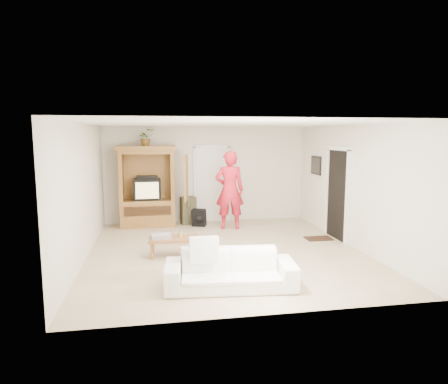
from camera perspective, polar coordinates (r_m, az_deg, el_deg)
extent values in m
plane|color=tan|center=(8.33, 0.19, -8.45)|extent=(6.00, 6.00, 0.00)
plane|color=white|center=(7.98, 0.20, 9.73)|extent=(6.00, 6.00, 0.00)
plane|color=silver|center=(11.00, -2.56, 2.51)|extent=(5.50, 0.00, 5.50)
plane|color=silver|center=(5.17, 6.07, -3.95)|extent=(5.50, 0.00, 5.50)
plane|color=silver|center=(8.04, -19.47, -0.03)|extent=(0.00, 6.00, 6.00)
plane|color=silver|center=(8.95, 17.80, 0.83)|extent=(0.00, 6.00, 6.00)
cube|color=#9A662F|center=(10.70, -10.82, -2.93)|extent=(1.40, 0.60, 0.70)
cube|color=#9A662F|center=(10.60, -14.47, 2.04)|extent=(0.10, 0.60, 1.20)
cube|color=#9A662F|center=(10.57, -7.43, 2.22)|extent=(0.10, 0.60, 1.20)
cube|color=#9A662F|center=(10.83, -10.93, 2.28)|extent=(1.40, 0.06, 1.20)
cube|color=#9A662F|center=(10.52, -11.05, 5.66)|extent=(1.40, 0.60, 0.10)
cube|color=#9A662F|center=(10.51, -11.07, 6.20)|extent=(1.52, 0.68, 0.10)
cube|color=#9A662F|center=(10.12, -5.44, 1.99)|extent=(0.16, 0.67, 1.15)
cube|color=black|center=(10.63, -10.91, 0.41)|extent=(0.70, 0.52, 0.55)
cube|color=tan|center=(10.36, -10.93, 0.21)|extent=(0.58, 0.02, 0.42)
cube|color=black|center=(10.56, -10.96, 2.08)|extent=(0.55, 0.35, 0.08)
cube|color=brown|center=(10.40, -10.85, -2.69)|extent=(1.19, 0.03, 0.25)
cube|color=white|center=(11.02, -1.76, 1.06)|extent=(0.85, 0.05, 2.04)
cube|color=black|center=(9.51, 15.92, -0.38)|extent=(0.05, 0.90, 2.04)
cube|color=black|center=(10.63, 13.02, 3.73)|extent=(0.03, 0.60, 0.48)
cube|color=#382316|center=(9.53, 13.36, -6.47)|extent=(0.60, 0.40, 0.02)
imported|color=#4C7238|center=(10.49, -11.11, 7.66)|extent=(0.51, 0.49, 0.43)
imported|color=red|center=(10.10, 0.80, 0.28)|extent=(0.79, 0.57, 1.99)
imported|color=white|center=(6.34, 0.92, -11.04)|extent=(2.09, 0.98, 0.59)
cube|color=brown|center=(8.03, -7.19, -6.66)|extent=(1.00, 0.58, 0.05)
cube|color=brown|center=(7.89, -10.29, -8.35)|extent=(0.06, 0.06, 0.31)
cube|color=brown|center=(8.28, -10.13, -7.55)|extent=(0.06, 0.06, 0.31)
cube|color=brown|center=(7.89, -4.04, -8.25)|extent=(0.06, 0.06, 0.31)
cube|color=brown|center=(8.28, -4.19, -7.46)|extent=(0.06, 0.06, 0.31)
cube|color=#FD5489|center=(8.00, -8.98, -6.25)|extent=(0.40, 0.31, 0.08)
cylinder|color=tan|center=(8.06, -6.26, -6.02)|extent=(0.08, 0.08, 0.10)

